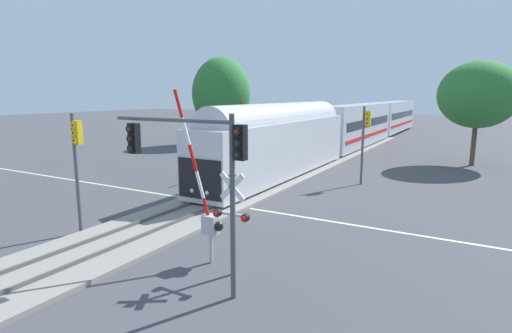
{
  "coord_description": "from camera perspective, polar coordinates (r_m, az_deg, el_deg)",
  "views": [
    {
      "loc": [
        12.84,
        -18.13,
        6.1
      ],
      "look_at": [
        1.62,
        1.66,
        2.0
      ],
      "focal_mm": 28.24,
      "sensor_mm": 36.0,
      "label": 1
    }
  ],
  "objects": [
    {
      "name": "railway_track",
      "position": [
        23.01,
        -5.58,
        -4.96
      ],
      "size": [
        4.4,
        80.0,
        0.32
      ],
      "color": "gray",
      "rests_on": "ground"
    },
    {
      "name": "traffic_signal_median",
      "position": [
        18.82,
        -24.06,
        1.56
      ],
      "size": [
        0.53,
        0.38,
        5.31
      ],
      "color": "#4C4C51",
      "rests_on": "ground"
    },
    {
      "name": "traffic_signal_far_side",
      "position": [
        27.99,
        15.19,
        4.66
      ],
      "size": [
        0.53,
        0.38,
        5.31
      ],
      "color": "#4C4C51",
      "rests_on": "ground"
    },
    {
      "name": "commuter_train",
      "position": [
        46.94,
        13.67,
        5.83
      ],
      "size": [
        3.04,
        61.09,
        5.16
      ],
      "color": "silver",
      "rests_on": "railway_track"
    },
    {
      "name": "crossing_signal_mast",
      "position": [
        13.51,
        -3.41,
        -6.39
      ],
      "size": [
        1.36,
        0.44,
        3.67
      ],
      "color": "#B2B2B7",
      "rests_on": "ground"
    },
    {
      "name": "crossing_gate_near",
      "position": [
        14.69,
        -6.91,
        -6.07
      ],
      "size": [
        2.04,
        0.4,
        6.28
      ],
      "color": "#B7B7BC",
      "rests_on": "ground"
    },
    {
      "name": "road_centre_stripe",
      "position": [
        23.04,
        -5.58,
        -5.18
      ],
      "size": [
        44.0,
        0.2,
        0.01
      ],
      "color": "beige",
      "rests_on": "ground"
    },
    {
      "name": "pine_left_background",
      "position": [
        49.13,
        -4.95,
        10.19
      ],
      "size": [
        6.95,
        6.95,
        10.44
      ],
      "color": "brown",
      "rests_on": "ground"
    },
    {
      "name": "ground_plane",
      "position": [
        23.04,
        -5.58,
        -5.19
      ],
      "size": [
        220.0,
        220.0,
        0.0
      ],
      "primitive_type": "plane",
      "color": "#47474C"
    },
    {
      "name": "oak_far_right",
      "position": [
        39.12,
        28.96,
        8.89
      ],
      "size": [
        6.45,
        6.45,
        8.88
      ],
      "color": "brown",
      "rests_on": "ground"
    },
    {
      "name": "crossing_gate_far",
      "position": [
        30.59,
        -4.97,
        2.27
      ],
      "size": [
        2.63,
        0.4,
        5.67
      ],
      "color": "#B7B7BC",
      "rests_on": "ground"
    },
    {
      "name": "traffic_signal_near_right",
      "position": [
        12.24,
        -8.61,
        1.21
      ],
      "size": [
        4.97,
        0.38,
        5.57
      ],
      "color": "#4C4C51",
      "rests_on": "ground"
    }
  ]
}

